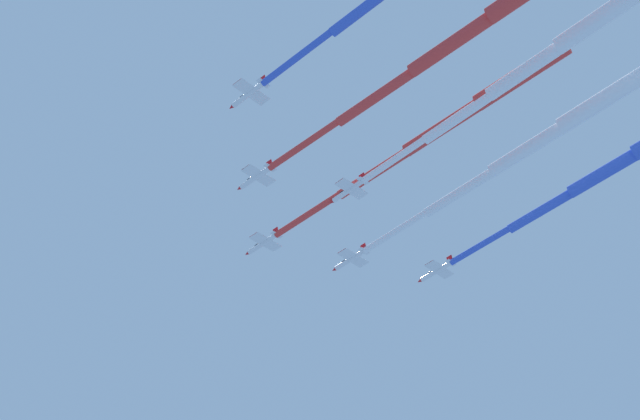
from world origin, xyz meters
TOP-DOWN VIEW (x-y plane):
  - jet_lead at (-7.26, 34.43)m, footprint 22.18×84.34m
  - jet_port_inner at (5.44, 50.77)m, footprint 22.62×85.83m
  - jet_starboard_inner at (-23.94, 41.51)m, footprint 20.39×80.89m
  - jet_port_mid at (-9.91, 54.59)m, footprint 18.80×77.36m
  - jet_port_outer at (-41.20, 46.62)m, footprint 19.48×74.48m

SIDE VIEW (x-z plane):
  - jet_starboard_inner at x=-23.94m, z-range 169.21..173.44m
  - jet_port_outer at x=-41.20m, z-range 169.25..173.48m
  - jet_port_inner at x=5.44m, z-range 169.28..173.59m
  - jet_port_mid at x=-9.91m, z-range 169.32..173.61m
  - jet_lead at x=-7.26m, z-range 170.54..174.83m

